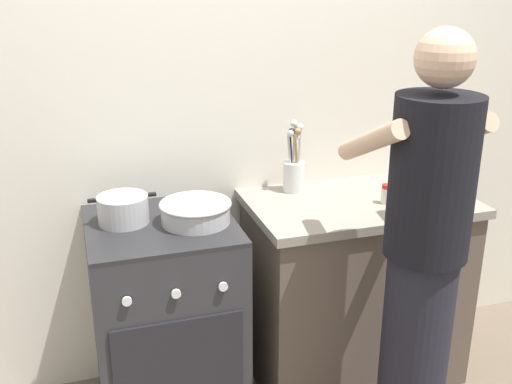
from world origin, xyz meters
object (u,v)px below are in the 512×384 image
at_px(mixing_bowl, 196,211).
at_px(person, 423,263).
at_px(spice_bottle, 386,194).
at_px(oil_bottle, 417,180).
at_px(pot, 123,209).
at_px(stove_range, 166,319).
at_px(utensil_crock, 294,170).

bearing_deg(mixing_bowl, person, -36.48).
bearing_deg(spice_bottle, person, -103.50).
relative_size(mixing_bowl, oil_bottle, 1.35).
bearing_deg(pot, oil_bottle, -5.17).
bearing_deg(spice_bottle, oil_bottle, 3.72).
relative_size(mixing_bowl, person, 0.17).
xyz_separation_m(pot, person, (1.01, -0.62, -0.10)).
xyz_separation_m(stove_range, pot, (-0.14, 0.05, 0.51)).
bearing_deg(utensil_crock, spice_bottle, -39.85).
distance_m(pot, mixing_bowl, 0.29).
distance_m(spice_bottle, person, 0.52).
bearing_deg(stove_range, person, -33.51).
xyz_separation_m(utensil_crock, spice_bottle, (0.33, -0.28, -0.06)).
height_order(mixing_bowl, spice_bottle, same).
distance_m(mixing_bowl, person, 0.91).
height_order(mixing_bowl, utensil_crock, utensil_crock).
bearing_deg(pot, mixing_bowl, -17.12).
bearing_deg(mixing_bowl, stove_range, 165.42).
bearing_deg(person, spice_bottle, 76.50).
bearing_deg(stove_range, pot, 160.40).
bearing_deg(spice_bottle, stove_range, 175.56).
bearing_deg(person, stove_range, 146.49).
relative_size(utensil_crock, oil_bottle, 1.54).
bearing_deg(person, oil_bottle, 61.32).
distance_m(stove_range, utensil_crock, 0.88).
height_order(stove_range, pot, pot).
bearing_deg(utensil_crock, mixing_bowl, -155.43).
height_order(pot, utensil_crock, utensil_crock).
xyz_separation_m(stove_range, utensil_crock, (0.65, 0.20, 0.55)).
relative_size(stove_range, person, 0.53).
distance_m(mixing_bowl, spice_bottle, 0.85).
xyz_separation_m(pot, spice_bottle, (1.13, -0.13, -0.02)).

